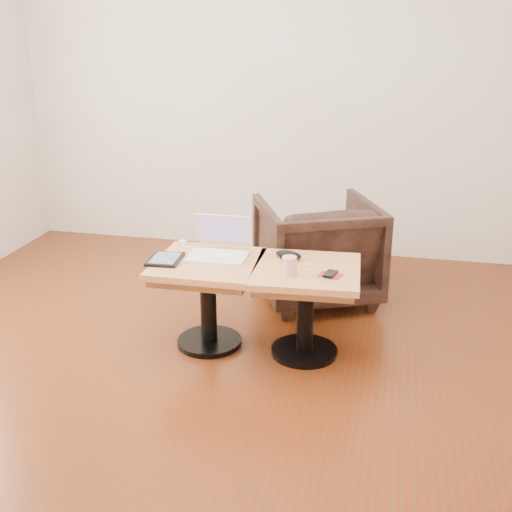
% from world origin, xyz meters
% --- Properties ---
extents(room_shell, '(4.52, 4.52, 2.71)m').
position_xyz_m(room_shell, '(0.00, 0.00, 1.35)').
color(room_shell, '#4D2B0E').
rests_on(room_shell, ground).
extents(side_table_left, '(0.58, 0.58, 0.52)m').
position_xyz_m(side_table_left, '(-0.22, 0.48, 0.39)').
color(side_table_left, black).
rests_on(side_table_left, ground).
extents(side_table_right, '(0.61, 0.61, 0.52)m').
position_xyz_m(side_table_right, '(0.34, 0.49, 0.39)').
color(side_table_right, black).
rests_on(side_table_right, ground).
extents(laptop, '(0.33, 0.31, 0.22)m').
position_xyz_m(laptop, '(-0.17, 0.58, 0.57)').
color(laptop, white).
rests_on(laptop, side_table_left).
extents(tablet, '(0.19, 0.23, 0.02)m').
position_xyz_m(tablet, '(-0.45, 0.43, 0.53)').
color(tablet, black).
rests_on(tablet, side_table_left).
extents(charging_adapter, '(0.05, 0.05, 0.03)m').
position_xyz_m(charging_adapter, '(-0.44, 0.71, 0.53)').
color(charging_adapter, white).
rests_on(charging_adapter, side_table_left).
extents(glasses_case, '(0.17, 0.10, 0.05)m').
position_xyz_m(glasses_case, '(0.22, 0.61, 0.55)').
color(glasses_case, black).
rests_on(glasses_case, side_table_right).
extents(striped_cup, '(0.09, 0.09, 0.10)m').
position_xyz_m(striped_cup, '(0.27, 0.37, 0.57)').
color(striped_cup, '#DC5375').
rests_on(striped_cup, side_table_right).
extents(earbuds_tangle, '(0.07, 0.04, 0.01)m').
position_xyz_m(earbuds_tangle, '(0.37, 0.53, 0.53)').
color(earbuds_tangle, white).
rests_on(earbuds_tangle, side_table_right).
extents(phone_on_sleeve, '(0.13, 0.11, 0.01)m').
position_xyz_m(phone_on_sleeve, '(0.48, 0.41, 0.53)').
color(phone_on_sleeve, maroon).
rests_on(phone_on_sleeve, side_table_right).
extents(armchair, '(0.98, 0.99, 0.69)m').
position_xyz_m(armchair, '(0.30, 1.29, 0.34)').
color(armchair, black).
rests_on(armchair, ground).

